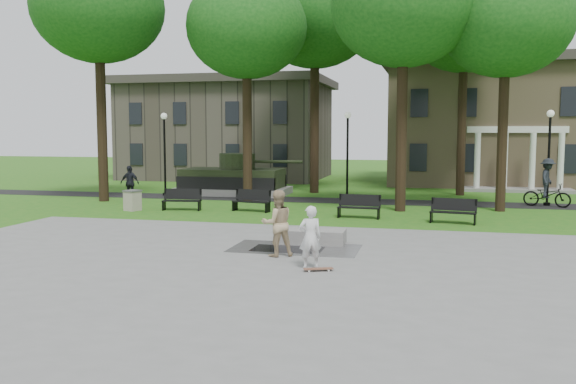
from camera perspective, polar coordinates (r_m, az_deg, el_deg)
name	(u,v)px	position (r m, az deg, el deg)	size (l,w,h in m)	color
ground	(283,239)	(20.87, -0.46, -4.45)	(120.00, 120.00, 0.00)	#215F16
plaza	(238,271)	(16.15, -4.74, -7.42)	(22.00, 16.00, 0.02)	gray
footpath	(337,201)	(32.53, 4.59, -0.81)	(44.00, 2.60, 0.01)	black
building_right	(507,122)	(46.23, 19.80, 6.17)	(17.00, 12.00, 8.60)	#9E8460
building_left	(229,133)	(49.10, -5.57, 5.56)	(15.00, 10.00, 7.20)	#4C443D
tree_0	(98,7)	(34.13, -17.33, 16.16)	(6.80, 6.80, 12.97)	black
tree_1	(247,28)	(32.31, -3.90, 15.08)	(6.20, 6.20, 11.63)	black
tree_2	(404,5)	(29.04, 10.78, 16.79)	(6.60, 6.60, 12.16)	black
tree_3	(506,21)	(30.02, 19.76, 14.80)	(6.00, 6.00, 11.19)	black
tree_4	(315,17)	(37.22, 2.54, 16.07)	(7.20, 7.20, 13.50)	black
tree_5	(465,25)	(36.97, 16.19, 14.79)	(6.40, 6.40, 12.44)	black
lamp_left	(165,147)	(35.54, -11.48, 4.15)	(0.36, 0.36, 4.73)	black
lamp_mid	(347,148)	(32.56, 5.59, 4.10)	(0.36, 0.36, 4.73)	black
lamp_right	(549,149)	(32.74, 23.24, 3.68)	(0.36, 0.36, 4.73)	black
tank_monument	(233,180)	(35.91, -5.14, 1.16)	(7.45, 3.40, 2.40)	gray
puddle	(287,249)	(19.02, -0.06, -5.37)	(2.20, 1.20, 0.00)	black
concrete_block	(312,236)	(20.04, 2.22, -4.16)	(2.20, 1.00, 0.45)	gray
skateboard	(318,270)	(16.11, 2.86, -7.28)	(0.78, 0.20, 0.07)	brown
skateboarder	(310,237)	(16.26, 2.09, -4.24)	(0.62, 0.40, 1.69)	silver
friend_watching	(277,223)	(17.83, -1.00, -2.95)	(0.95, 0.74, 1.95)	tan
pedestrian_walker	(130,183)	(33.61, -14.60, 0.82)	(1.09, 0.46, 1.87)	black
cyclist	(547,187)	(32.28, 23.09, 0.42)	(2.33, 1.45, 2.38)	black
park_bench_0	(182,199)	(28.91, -9.86, -0.66)	(1.84, 0.76, 1.00)	black
park_bench_1	(252,200)	(28.13, -3.42, -0.76)	(1.85, 0.85, 1.00)	black
park_bench_2	(359,206)	(26.08, 6.67, -1.29)	(1.83, 0.65, 1.00)	black
park_bench_3	(453,210)	(25.26, 15.18, -1.68)	(1.85, 0.81, 1.00)	black
trash_bin	(132,200)	(29.24, -14.35, -0.75)	(0.84, 0.84, 0.96)	#A39B86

